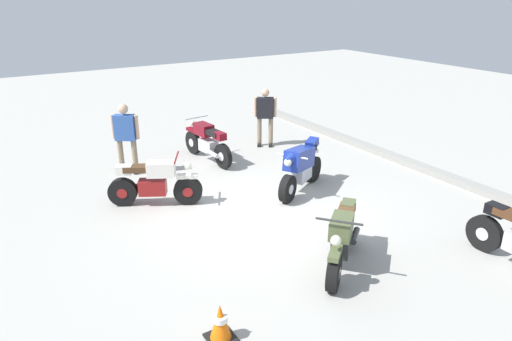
# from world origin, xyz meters

# --- Properties ---
(ground_plane) EXTENTS (40.00, 40.00, 0.00)m
(ground_plane) POSITION_xyz_m (0.00, 0.00, 0.00)
(ground_plane) COLOR #ADAAA3
(curb_edge) EXTENTS (14.00, 0.30, 0.15)m
(curb_edge) POSITION_xyz_m (0.00, 4.60, 0.07)
(curb_edge) COLOR gray
(curb_edge) RESTS_ON ground
(motorcycle_olive_vintage) EXTENTS (1.37, 1.60, 1.07)m
(motorcycle_olive_vintage) POSITION_xyz_m (2.29, -0.02, 0.49)
(motorcycle_olive_vintage) COLOR black
(motorcycle_olive_vintage) RESTS_ON ground
(motorcycle_blue_sportbike) EXTENTS (1.13, 1.79, 1.14)m
(motorcycle_blue_sportbike) POSITION_xyz_m (-0.51, 1.25, 0.59)
(motorcycle_blue_sportbike) COLOR black
(motorcycle_blue_sportbike) RESTS_ON ground
(motorcycle_cream_vintage) EXTENTS (1.10, 1.78, 1.07)m
(motorcycle_cream_vintage) POSITION_xyz_m (-1.53, -1.77, 0.49)
(motorcycle_cream_vintage) COLOR black
(motorcycle_cream_vintage) RESTS_ON ground
(motorcycle_maroon_cruiser) EXTENTS (2.09, 0.70, 1.09)m
(motorcycle_maroon_cruiser) POSITION_xyz_m (-3.38, 0.37, 0.52)
(motorcycle_maroon_cruiser) COLOR black
(motorcycle_maroon_cruiser) RESTS_ON ground
(person_in_blue_shirt) EXTENTS (0.52, 0.59, 1.74)m
(person_in_blue_shirt) POSITION_xyz_m (-3.56, -1.68, 1.01)
(person_in_blue_shirt) COLOR gray
(person_in_blue_shirt) RESTS_ON ground
(person_in_black_shirt) EXTENTS (0.50, 0.58, 1.66)m
(person_in_black_shirt) POSITION_xyz_m (-3.66, 2.34, 0.94)
(person_in_black_shirt) COLOR gray
(person_in_black_shirt) RESTS_ON ground
(traffic_cone) EXTENTS (0.36, 0.36, 0.53)m
(traffic_cone) POSITION_xyz_m (2.79, -2.49, 0.26)
(traffic_cone) COLOR black
(traffic_cone) RESTS_ON ground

